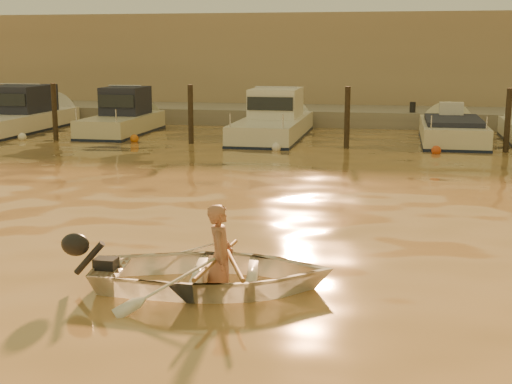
% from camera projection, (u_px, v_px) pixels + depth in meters
% --- Properties ---
extents(ground_plane, '(160.00, 160.00, 0.00)m').
position_uv_depth(ground_plane, '(290.00, 281.00, 10.11)').
color(ground_plane, olive).
rests_on(ground_plane, ground).
extents(dinghy, '(3.61, 2.82, 0.68)m').
position_uv_depth(dinghy, '(213.00, 273.00, 9.74)').
color(dinghy, white).
rests_on(dinghy, ground_plane).
extents(person, '(0.43, 0.59, 1.48)m').
position_uv_depth(person, '(221.00, 258.00, 9.70)').
color(person, '#A16B50').
rests_on(person, dinghy).
extents(outboard_motor, '(0.95, 0.53, 0.70)m').
position_uv_depth(outboard_motor, '(105.00, 267.00, 9.79)').
color(outboard_motor, black).
rests_on(outboard_motor, dinghy).
extents(oar_port, '(0.80, 1.99, 0.13)m').
position_uv_depth(oar_port, '(232.00, 259.00, 9.69)').
color(oar_port, brown).
rests_on(oar_port, dinghy).
extents(oar_starboard, '(0.11, 2.10, 0.13)m').
position_uv_depth(oar_starboard, '(217.00, 259.00, 9.70)').
color(oar_starboard, brown).
rests_on(oar_starboard, dinghy).
extents(moored_boat_0, '(2.41, 7.60, 1.75)m').
position_uv_depth(moored_boat_0, '(13.00, 115.00, 27.91)').
color(moored_boat_0, white).
rests_on(moored_boat_0, ground_plane).
extents(moored_boat_1, '(1.85, 5.65, 1.75)m').
position_uv_depth(moored_boat_1, '(121.00, 117.00, 27.05)').
color(moored_boat_1, beige).
rests_on(moored_boat_1, ground_plane).
extents(moored_boat_2, '(2.16, 7.29, 1.75)m').
position_uv_depth(moored_boat_2, '(273.00, 120.00, 25.94)').
color(moored_boat_2, silver).
rests_on(moored_boat_2, ground_plane).
extents(moored_boat_3, '(2.09, 6.03, 0.95)m').
position_uv_depth(moored_boat_3, '(452.00, 135.00, 24.81)').
color(moored_boat_3, beige).
rests_on(moored_boat_3, ground_plane).
extents(piling_0, '(0.18, 0.18, 2.20)m').
position_uv_depth(piling_0, '(55.00, 115.00, 25.19)').
color(piling_0, '#2D2319').
rests_on(piling_0, ground_plane).
extents(piling_1, '(0.18, 0.18, 2.20)m').
position_uv_depth(piling_1, '(191.00, 117.00, 24.24)').
color(piling_1, '#2D2319').
rests_on(piling_1, ground_plane).
extents(piling_2, '(0.18, 0.18, 2.20)m').
position_uv_depth(piling_2, '(347.00, 120.00, 23.23)').
color(piling_2, '#2D2319').
rests_on(piling_2, ground_plane).
extents(piling_3, '(0.18, 0.18, 2.20)m').
position_uv_depth(piling_3, '(508.00, 124.00, 22.27)').
color(piling_3, '#2D2319').
rests_on(piling_3, ground_plane).
extents(fender_a, '(0.30, 0.30, 0.30)m').
position_uv_depth(fender_a, '(22.00, 137.00, 25.38)').
color(fender_a, white).
rests_on(fender_a, ground_plane).
extents(fender_b, '(0.30, 0.30, 0.30)m').
position_uv_depth(fender_b, '(134.00, 139.00, 24.94)').
color(fender_b, '#CA6817').
rests_on(fender_b, ground_plane).
extents(fender_c, '(0.30, 0.30, 0.30)m').
position_uv_depth(fender_c, '(276.00, 147.00, 22.77)').
color(fender_c, silver).
rests_on(fender_c, ground_plane).
extents(fender_d, '(0.30, 0.30, 0.30)m').
position_uv_depth(fender_d, '(436.00, 150.00, 22.10)').
color(fender_d, '#C84517').
rests_on(fender_d, ground_plane).
extents(quay, '(52.00, 4.00, 1.00)m').
position_uv_depth(quay, '(364.00, 120.00, 30.74)').
color(quay, gray).
rests_on(quay, ground_plane).
extents(waterfront_building, '(46.00, 7.00, 4.80)m').
position_uv_depth(waterfront_building, '(371.00, 64.00, 35.58)').
color(waterfront_building, '#9E8466').
rests_on(waterfront_building, quay).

